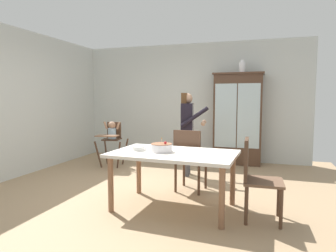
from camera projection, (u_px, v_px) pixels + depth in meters
The scene contains 12 objects.
ground_plane at pixel (151, 191), 4.57m from camera, with size 6.24×6.24×0.00m, color tan.
wall_back at pixel (191, 102), 6.94m from camera, with size 5.32×0.06×2.70m, color silver.
wall_left at pixel (13, 103), 5.25m from camera, with size 0.06×5.32×2.70m, color silver.
china_cabinet at pixel (238, 119), 6.39m from camera, with size 1.07×0.48×1.98m.
ceramic_vase at pixel (242, 67), 6.27m from camera, with size 0.13×0.13×0.27m.
high_chair_with_toddler at pixel (112, 135), 6.19m from camera, with size 0.65×0.75×0.95m.
adult_person at pixel (188, 124), 5.42m from camera, with size 0.55×0.53×1.53m.
dining_table at pixel (174, 159), 3.79m from camera, with size 1.63×1.05×0.74m.
birthday_cake at pixel (162, 148), 3.80m from camera, with size 0.28×0.28×0.19m.
serving_bowl at pixel (139, 148), 3.91m from camera, with size 0.18×0.18×0.06m, color silver.
dining_chair_far_side at pixel (189, 156), 4.45m from camera, with size 0.48×0.48×0.96m.
dining_chair_right_end at pixel (255, 173), 3.43m from camera, with size 0.45×0.45×0.96m.
Camera 1 is at (1.61, -4.17, 1.43)m, focal length 31.42 mm.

